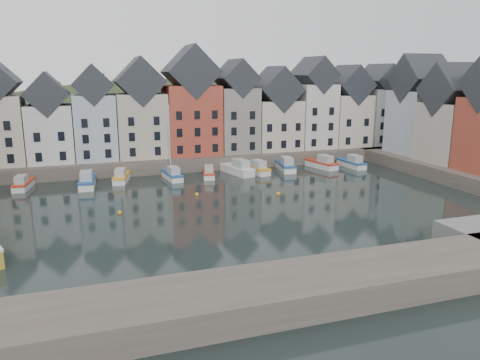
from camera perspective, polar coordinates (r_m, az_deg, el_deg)
name	(u,v)px	position (r m, az deg, el deg)	size (l,w,h in m)	color
ground	(247,210)	(53.70, 0.89, -3.65)	(260.00, 260.00, 0.00)	black
far_quay	(190,157)	(81.62, -6.17, 2.78)	(90.00, 16.00, 2.00)	#4B4339
near_wall	(215,303)	(30.99, -3.06, -14.70)	(50.00, 6.00, 2.00)	#4B4339
hillside	(167,218)	(111.01, -8.88, -4.63)	(153.60, 70.40, 64.00)	#25361B
far_terrace	(210,112)	(79.42, -3.71, 8.28)	(72.37, 8.16, 17.78)	beige
right_terrace	(455,116)	(77.93, 24.73, 7.07)	(8.30, 24.25, 16.36)	#ABB7BE
mooring_buoys	(202,200)	(57.47, -4.66, -2.42)	(20.50, 5.50, 0.50)	orange
boat_a	(23,184)	(69.57, -24.93, -0.46)	(2.60, 5.82, 2.15)	silver
boat_b	(87,181)	(67.51, -18.15, -0.16)	(2.55, 6.79, 2.56)	silver
boat_c	(121,177)	(69.30, -14.26, 0.34)	(3.11, 6.09, 2.24)	silver
boat_d	(172,175)	(69.24, -8.24, 0.64)	(2.38, 5.93, 11.04)	silver
boat_e	(209,173)	(70.29, -3.83, 0.85)	(2.84, 5.60, 2.06)	silver
boat_f	(238,169)	(72.15, -0.25, 1.34)	(3.84, 7.23, 2.65)	silver
boat_g	(256,169)	(72.86, 1.99, 1.38)	(3.03, 6.46, 2.39)	silver
boat_h	(286,166)	(75.26, 5.59, 1.73)	(3.09, 6.77, 2.50)	silver
boat_i	(322,164)	(77.96, 9.97, 1.98)	(3.35, 6.67, 2.45)	silver
boat_j	(352,163)	(79.57, 13.50, 2.02)	(2.22, 6.28, 2.38)	silver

